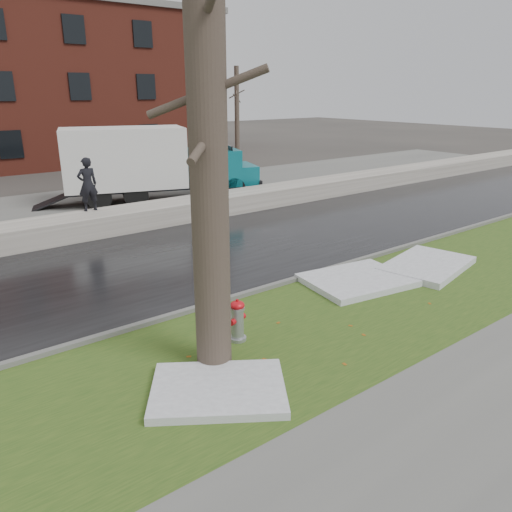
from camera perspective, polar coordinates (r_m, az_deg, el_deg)
ground at (r=11.66m, az=2.62°, el=-5.98°), size 120.00×120.00×0.00m
verge at (r=10.83m, az=6.93°, el=-8.02°), size 60.00×4.50×0.04m
sidewalk at (r=8.95m, az=24.60°, el=-15.88°), size 60.00×3.00×0.05m
road at (r=15.13m, az=-8.43°, el=-0.27°), size 60.00×7.00×0.03m
parking_lot at (r=22.69m, az=-19.13°, el=5.22°), size 60.00×9.00×0.03m
curb at (r=12.35m, az=-0.37°, el=-4.17°), size 60.00×0.15×0.14m
snowbank at (r=18.68m, az=-14.87°, el=4.07°), size 60.00×1.60×0.75m
brick_building at (r=39.10m, az=-25.68°, el=17.03°), size 26.00×12.00×10.00m
bg_tree_right at (r=39.44m, az=-2.19°, el=16.31°), size 1.40×1.62×6.50m
fire_hydrant at (r=9.99m, az=-2.16°, el=-7.14°), size 0.44×0.41×0.88m
tree at (r=8.16m, az=-5.51°, el=12.77°), size 1.45×1.68×7.92m
box_truck at (r=22.99m, az=-12.14°, el=10.37°), size 9.85×4.84×3.29m
worker at (r=18.54m, az=-18.70°, el=7.77°), size 0.69×0.46×1.87m
snow_patch_near at (r=13.25m, az=11.48°, el=-2.72°), size 2.89×2.39×0.16m
snow_patch_far at (r=8.57m, az=-4.32°, el=-14.98°), size 2.72×2.55×0.14m
snow_patch_side at (r=14.84m, az=18.95°, el=-1.00°), size 3.11×2.35×0.18m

